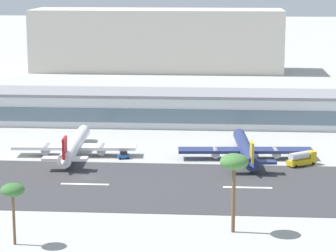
% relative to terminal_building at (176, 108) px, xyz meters
% --- Properties ---
extents(ground_plane, '(1400.00, 1400.00, 0.00)m').
position_rel_terminal_building_xyz_m(ground_plane, '(-18.08, -70.63, -5.63)').
color(ground_plane, '#A8A8A3').
extents(runway_strip, '(800.00, 43.59, 0.08)m').
position_rel_terminal_building_xyz_m(runway_strip, '(-18.08, -76.56, -5.59)').
color(runway_strip, '#38383A').
rests_on(runway_strip, ground_plane).
extents(runway_centreline_dash_4, '(12.00, 1.20, 0.01)m').
position_rel_terminal_building_xyz_m(runway_centreline_dash_4, '(-17.76, -76.56, -5.54)').
color(runway_centreline_dash_4, white).
rests_on(runway_centreline_dash_4, runway_strip).
extents(runway_centreline_dash_5, '(12.00, 1.20, 0.01)m').
position_rel_terminal_building_xyz_m(runway_centreline_dash_5, '(22.31, -76.56, -5.54)').
color(runway_centreline_dash_5, white).
rests_on(runway_centreline_dash_5, runway_strip).
extents(terminal_building, '(142.21, 20.60, 11.25)m').
position_rel_terminal_building_xyz_m(terminal_building, '(0.00, 0.00, 0.00)').
color(terminal_building, silver).
rests_on(terminal_building, ground_plane).
extents(distant_hotel_block, '(130.52, 34.19, 32.16)m').
position_rel_terminal_building_xyz_m(distant_hotel_block, '(-18.67, 141.37, 10.45)').
color(distant_hotel_block, beige).
rests_on(distant_hotel_block, ground_plane).
extents(airliner_red_tail_gate_1, '(35.42, 43.32, 9.04)m').
position_rel_terminal_building_xyz_m(airliner_red_tail_gate_1, '(-25.97, -48.29, -2.75)').
color(airliner_red_tail_gate_1, white).
rests_on(airliner_red_tail_gate_1, ground_plane).
extents(airliner_gold_tail_gate_2, '(37.86, 41.50, 8.66)m').
position_rel_terminal_building_xyz_m(airliner_gold_tail_gate_2, '(22.57, -48.56, -2.87)').
color(airliner_gold_tail_gate_2, navy).
rests_on(airliner_gold_tail_gate_2, ground_plane).
extents(service_baggage_tug_0, '(3.55, 2.72, 2.20)m').
position_rel_terminal_building_xyz_m(service_baggage_tug_0, '(-11.58, -50.14, -4.58)').
color(service_baggage_tug_0, '#23569E').
rests_on(service_baggage_tug_0, ground_plane).
extents(service_fuel_truck_1, '(8.45, 7.02, 3.95)m').
position_rel_terminal_building_xyz_m(service_fuel_truck_1, '(37.55, -54.22, -3.60)').
color(service_fuel_truck_1, gold).
rests_on(service_fuel_truck_1, ground_plane).
extents(palm_tree_0, '(4.59, 4.59, 12.18)m').
position_rel_terminal_building_xyz_m(palm_tree_0, '(-23.69, -118.77, 4.98)').
color(palm_tree_0, brown).
rests_on(palm_tree_0, ground_plane).
extents(palm_tree_3, '(5.74, 5.74, 16.26)m').
position_rel_terminal_building_xyz_m(palm_tree_3, '(18.40, -108.61, 8.54)').
color(palm_tree_3, brown).
rests_on(palm_tree_3, ground_plane).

